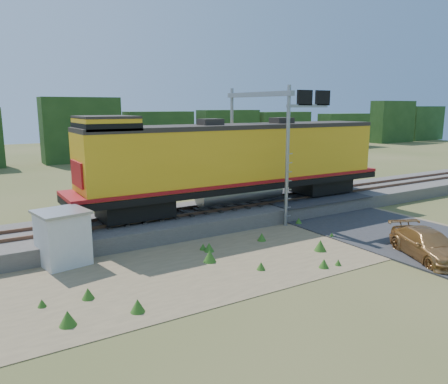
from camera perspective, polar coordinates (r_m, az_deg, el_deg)
ground at (r=20.46m, az=7.00°, el=-7.70°), size 140.00×140.00×0.00m
ballast at (r=25.11m, az=-1.53°, el=-3.11°), size 70.00×5.00×0.80m
rails at (r=25.00m, az=-1.53°, el=-2.04°), size 70.00×1.54×0.16m
dirt_shoulder at (r=19.73m, az=1.49°, el=-8.30°), size 26.00×8.00×0.03m
road at (r=25.69m, az=18.31°, el=-4.07°), size 7.00×66.00×0.86m
tree_line_north at (r=54.57m, az=-18.75°, el=6.87°), size 130.00×3.00×6.50m
weed_clumps at (r=18.68m, az=-1.75°, el=-9.49°), size 15.00×6.20×0.56m
locomotive at (r=25.37m, az=1.60°, el=4.19°), size 20.03×3.05×5.17m
shed at (r=19.59m, az=-20.33°, el=-5.57°), size 2.28×2.28×2.33m
signal_gantry at (r=25.73m, az=6.04°, el=9.18°), size 3.05×6.20×7.69m
car at (r=21.17m, az=25.11°, el=-6.27°), size 3.34×4.67×1.26m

